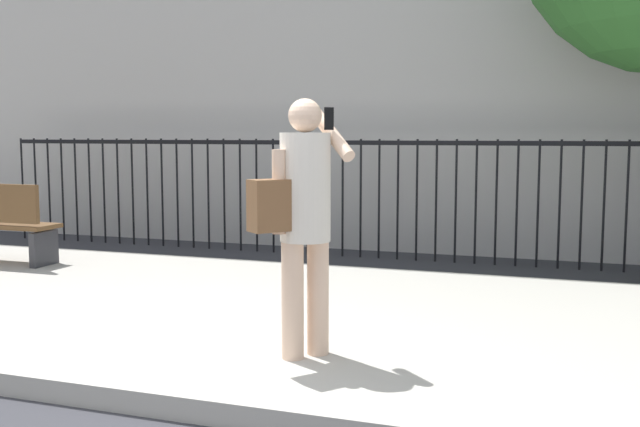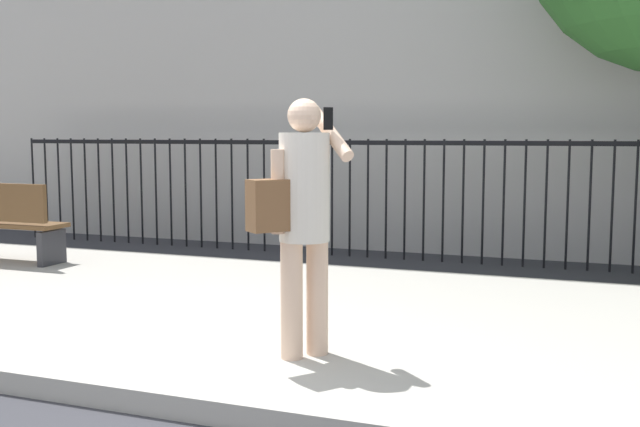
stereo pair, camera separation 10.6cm
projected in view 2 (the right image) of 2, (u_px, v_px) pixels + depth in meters
The scene contains 4 objects.
ground_plane at pixel (141, 416), 4.37m from camera, with size 60.00×60.00×0.00m, color #333338.
sidewalk at pixel (286, 317), 6.41m from camera, with size 28.00×4.40×0.15m, color #B2ADA3.
iron_fence at pixel (396, 183), 9.76m from camera, with size 12.03×0.04×1.60m.
pedestrian_on_phone at pixel (301, 208), 4.93m from camera, with size 0.66×0.71×1.75m.
Camera 2 is at (2.47, -3.58, 1.66)m, focal length 41.41 mm.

